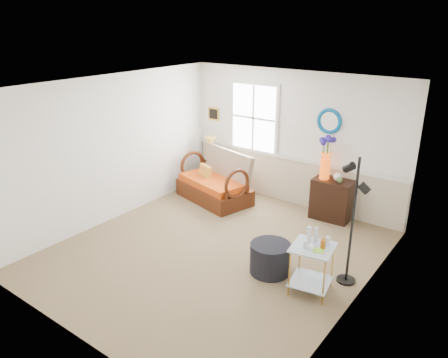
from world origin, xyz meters
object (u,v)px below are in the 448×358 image
Objects in this scene: floor_lamp at (352,222)px; ottoman at (270,258)px; side_table at (311,269)px; cabinet at (332,199)px; lamp_stand at (212,172)px; loveseat at (214,177)px.

ottoman is at bearing -137.65° from floor_lamp.
side_table reaches higher than ottoman.
lamp_stand is at bearing 177.89° from cabinet.
side_table is at bearing -75.10° from cabinet.
lamp_stand is at bearing 146.50° from side_table.
cabinet is at bearing 29.39° from loveseat.
ottoman is (2.81, -2.22, -0.09)m from lamp_stand.
cabinet is 0.41× the size of floor_lamp.
side_table reaches higher than lamp_stand.
floor_lamp is at bearing -25.20° from lamp_stand.
floor_lamp is (0.30, 0.52, 0.58)m from side_table.
cabinet reaches higher than lamp_stand.
floor_lamp reaches higher than cabinet.
loveseat is 2.34m from cabinet.
floor_lamp reaches higher than lamp_stand.
side_table is at bearing -15.52° from loveseat.
loveseat is at bearing 149.98° from side_table.
lamp_stand is 3.58m from ottoman.
side_table is (3.49, -2.31, 0.02)m from lamp_stand.
loveseat is 3.52m from floor_lamp.
side_table is 1.16× the size of ottoman.
lamp_stand is 0.85× the size of cabinet.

